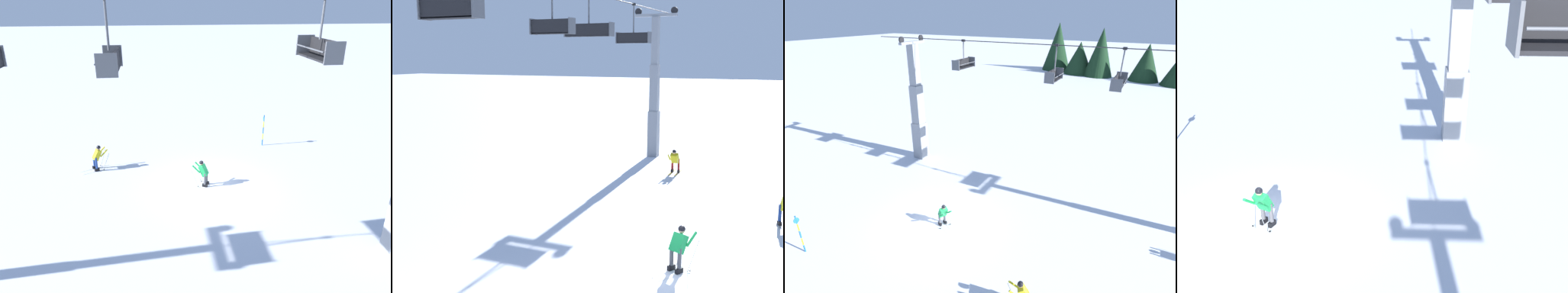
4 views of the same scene
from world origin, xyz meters
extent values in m
plane|color=white|center=(0.00, 0.00, 0.00)|extent=(260.00, 260.00, 0.00)
cube|color=white|center=(0.29, 0.12, 0.01)|extent=(1.63, 0.85, 0.01)
cube|color=black|center=(0.29, 0.12, 0.09)|extent=(0.30, 0.22, 0.16)
cylinder|color=#4C4C51|center=(0.29, 0.12, 0.49)|extent=(0.13, 0.13, 0.64)
cube|color=white|center=(0.15, -0.17, 0.01)|extent=(1.63, 0.85, 0.01)
cube|color=black|center=(0.15, -0.17, 0.09)|extent=(0.30, 0.22, 0.16)
cylinder|color=#4C4C51|center=(0.15, -0.17, 0.49)|extent=(0.13, 0.13, 0.64)
cube|color=green|center=(0.34, -0.08, 0.91)|extent=(0.62, 0.59, 0.65)
sphere|color=tan|center=(0.45, -0.13, 1.30)|extent=(0.21, 0.21, 0.21)
sphere|color=black|center=(0.45, -0.13, 1.34)|extent=(0.23, 0.23, 0.23)
cylinder|color=green|center=(0.74, -0.02, 1.02)|extent=(0.47, 0.28, 0.42)
cylinder|color=gray|center=(0.79, 0.01, 0.43)|extent=(0.47, 0.11, 1.10)
cylinder|color=black|center=(0.65, 0.13, 0.05)|extent=(0.07, 0.07, 0.01)
cylinder|color=green|center=(0.54, -0.43, 1.02)|extent=(0.47, 0.28, 0.42)
cylinder|color=gray|center=(0.55, -0.49, 0.43)|extent=(0.38, 0.32, 1.10)
cylinder|color=black|center=(0.38, -0.45, 0.05)|extent=(0.07, 0.07, 0.01)
cube|color=gray|center=(-6.55, 6.31, 1.51)|extent=(0.90, 0.90, 3.01)
cube|color=gray|center=(-6.55, 6.31, 4.52)|extent=(0.75, 0.75, 3.01)
cube|color=gray|center=(-6.55, 6.31, 7.53)|extent=(0.61, 0.61, 3.01)
cube|color=gray|center=(-6.55, 6.31, 9.13)|extent=(0.28, 2.42, 0.18)
cylinder|color=black|center=(-6.55, 7.34, 9.38)|extent=(0.10, 0.44, 0.44)
cylinder|color=black|center=(-6.55, 5.28, 9.38)|extent=(0.10, 0.44, 0.44)
cylinder|color=black|center=(5.57, 6.31, 9.44)|extent=(30.24, 0.05, 0.05)
cube|color=black|center=(-2.15, 6.31, 9.44)|extent=(0.20, 0.16, 0.14)
cylinder|color=#4C4F54|center=(-2.15, 6.31, 8.85)|extent=(0.07, 0.07, 1.17)
cube|color=black|center=(-2.15, 6.31, 7.72)|extent=(0.45, 1.98, 0.06)
cube|color=black|center=(-2.34, 6.31, 7.99)|extent=(0.06, 1.98, 0.55)
cylinder|color=#4C4F54|center=(-1.84, 6.31, 8.02)|extent=(0.04, 1.88, 0.04)
cube|color=#4C4F54|center=(-2.15, 7.30, 7.99)|extent=(0.57, 0.05, 0.63)
cube|color=#4C4F54|center=(-2.15, 5.32, 7.99)|extent=(0.57, 0.05, 0.63)
cube|color=black|center=(4.03, 6.31, 9.44)|extent=(0.20, 0.16, 0.14)
cylinder|color=#4C4F54|center=(4.03, 6.31, 8.74)|extent=(0.07, 0.07, 1.39)
cube|color=black|center=(4.03, 6.31, 7.49)|extent=(0.45, 1.77, 0.06)
cube|color=black|center=(3.83, 6.31, 7.77)|extent=(0.06, 1.77, 0.55)
cylinder|color=#4C4F54|center=(4.33, 6.31, 7.79)|extent=(0.04, 1.68, 0.04)
cube|color=#4C4F54|center=(4.03, 7.19, 7.77)|extent=(0.57, 0.05, 0.63)
cube|color=#4C4F54|center=(4.03, 5.43, 7.77)|extent=(0.57, 0.05, 0.63)
cube|color=black|center=(7.52, 6.31, 9.44)|extent=(0.20, 0.16, 0.14)
cylinder|color=#4C4F54|center=(7.52, 6.31, 8.75)|extent=(0.07, 0.07, 1.38)
cube|color=black|center=(7.52, 6.31, 7.51)|extent=(0.45, 2.29, 0.06)
cube|color=black|center=(7.33, 6.31, 7.78)|extent=(0.06, 2.29, 0.55)
cylinder|color=#4C4F54|center=(7.83, 6.31, 7.81)|extent=(0.04, 2.17, 0.04)
cube|color=#4C4F54|center=(7.52, 7.45, 7.78)|extent=(0.57, 0.05, 0.63)
cube|color=#4C4F54|center=(7.52, 5.17, 7.78)|extent=(0.57, 0.05, 0.63)
cylinder|color=blue|center=(-4.54, -5.23, 0.22)|extent=(0.07, 0.07, 0.44)
cylinder|color=yellow|center=(-4.54, -5.23, 0.66)|extent=(0.07, 0.07, 0.44)
cylinder|color=blue|center=(-4.54, -5.23, 1.09)|extent=(0.07, 0.07, 0.44)
cylinder|color=yellow|center=(-4.54, -5.23, 1.53)|extent=(0.07, 0.07, 0.44)
cylinder|color=blue|center=(-4.54, -5.23, 1.97)|extent=(0.07, 0.07, 0.44)
cylinder|color=blue|center=(-4.53, -5.23, 1.94)|extent=(0.02, 0.28, 0.28)
cube|color=gold|center=(6.27, -2.81, 0.94)|extent=(0.65, 0.61, 0.66)
sphere|color=beige|center=(6.14, -2.88, 1.34)|extent=(0.22, 0.22, 0.22)
sphere|color=black|center=(6.14, -2.88, 1.37)|extent=(0.24, 0.24, 0.24)
cylinder|color=gold|center=(5.84, -2.76, 1.05)|extent=(0.48, 0.29, 0.44)
cone|color=black|center=(7.63, 49.88, 3.19)|extent=(5.00, 5.00, 6.37)
cone|color=black|center=(-0.25, 50.57, 4.35)|extent=(5.24, 5.24, 8.69)
cone|color=black|center=(-4.16, 51.43, 3.02)|extent=(5.60, 5.60, 6.04)
cone|color=black|center=(-9.29, 53.75, 4.69)|extent=(5.69, 5.69, 9.38)
camera|label=1|loc=(2.90, 16.66, 9.36)|focal=32.43mm
camera|label=2|loc=(-14.54, -3.90, 6.64)|focal=47.27mm
camera|label=3|loc=(8.99, -11.11, 11.08)|focal=27.70mm
camera|label=4|loc=(13.58, 3.78, 9.07)|focal=47.79mm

